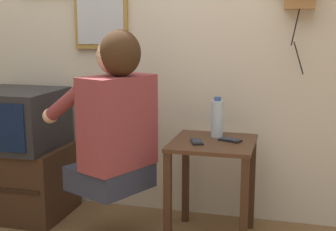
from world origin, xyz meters
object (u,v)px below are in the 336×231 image
wall_mirror (101,2)px  cell_phone_spare (230,140)px  television (16,119)px  person (115,117)px  cell_phone_held (197,142)px  water_bottle (217,118)px

wall_mirror → cell_phone_spare: 1.24m
wall_mirror → television: bearing=-147.9°
cell_phone_spare → person: bearing=130.2°
person → cell_phone_spare: person is taller
person → television: person is taller
cell_phone_held → water_bottle: water_bottle is taller
television → cell_phone_spare: size_ratio=3.92×
television → wall_mirror: (0.48, 0.30, 0.74)m
person → cell_phone_held: 0.48m
cell_phone_held → cell_phone_spare: (0.17, 0.09, 0.00)m
television → wall_mirror: size_ratio=0.89×
television → wall_mirror: wall_mirror is taller
wall_mirror → cell_phone_held: (0.73, -0.42, -0.79)m
person → wall_mirror: bearing=53.7°
cell_phone_held → cell_phone_spare: 0.19m
wall_mirror → cell_phone_held: 1.15m
person → wall_mirror: (-0.29, 0.53, 0.65)m
person → cell_phone_held: (0.44, 0.11, -0.14)m
cell_phone_spare → cell_phone_held: bearing=138.8°
television → water_bottle: television is taller
person → television: 0.81m
person → water_bottle: size_ratio=3.81×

